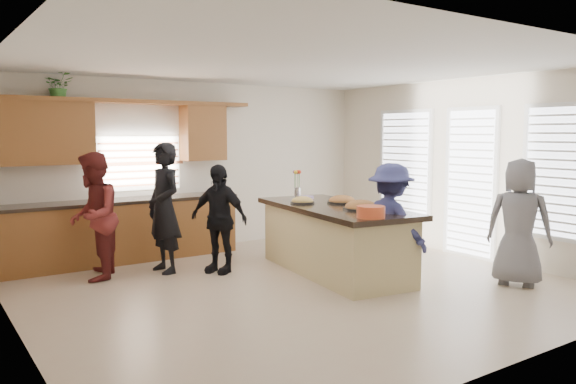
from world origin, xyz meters
TOP-DOWN VIEW (x-y plane):
  - floor at (0.00, 0.00)m, footprint 6.50×6.50m
  - room_shell at (0.00, 0.00)m, footprint 6.52×6.02m
  - back_cabinetry at (-1.47, 2.73)m, footprint 4.08×0.66m
  - right_wall_glazing at (3.22, -0.13)m, footprint 0.06×4.00m
  - island at (0.82, 0.30)m, footprint 1.51×2.83m
  - platter_front at (0.86, -0.20)m, footprint 0.48×0.48m
  - platter_mid at (1.09, 0.46)m, footprint 0.42×0.42m
  - platter_back at (0.61, 0.77)m, footprint 0.35×0.35m
  - salad_bowl at (0.46, -0.82)m, footprint 0.34×0.34m
  - clear_cup at (1.09, -0.59)m, footprint 0.09×0.09m
  - plate_stack at (0.98, 1.16)m, footprint 0.19×0.19m
  - flower_vase at (1.00, 1.45)m, footprint 0.14×0.14m
  - potted_plant at (-2.19, 2.82)m, footprint 0.43×0.39m
  - woman_left_back at (-1.11, 1.68)m, footprint 0.50×0.70m
  - woman_left_mid at (-2.04, 1.83)m, footprint 0.93×1.02m
  - woman_left_front at (-0.49, 1.25)m, footprint 0.76×0.96m
  - woman_right_back at (1.01, -0.61)m, footprint 0.73×1.09m
  - woman_right_front at (2.37, -1.52)m, footprint 0.83×0.95m

SIDE VIEW (x-z plane):
  - floor at x=0.00m, z-range 0.00..0.00m
  - island at x=0.82m, z-range -0.02..0.93m
  - woman_left_front at x=-0.49m, z-range 0.00..1.52m
  - woman_right_back at x=1.01m, z-range 0.00..1.57m
  - woman_right_front at x=2.37m, z-range 0.00..1.64m
  - woman_left_mid at x=-2.04m, z-range 0.00..1.70m
  - woman_left_back at x=-1.11m, z-range 0.00..1.82m
  - back_cabinetry at x=-1.47m, z-range -0.32..2.14m
  - plate_stack at x=0.98m, z-range 0.95..1.00m
  - platter_back at x=0.61m, z-range 0.91..1.05m
  - platter_mid at x=1.09m, z-range 0.89..1.06m
  - platter_front at x=0.86m, z-range 0.88..1.08m
  - clear_cup at x=1.09m, z-range 0.95..1.05m
  - salad_bowl at x=0.46m, z-range 0.96..1.10m
  - flower_vase at x=1.00m, z-range 0.98..1.40m
  - right_wall_glazing at x=3.22m, z-range 0.22..2.47m
  - room_shell at x=0.00m, z-range 0.50..3.31m
  - potted_plant at x=-2.19m, z-range 2.40..2.82m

